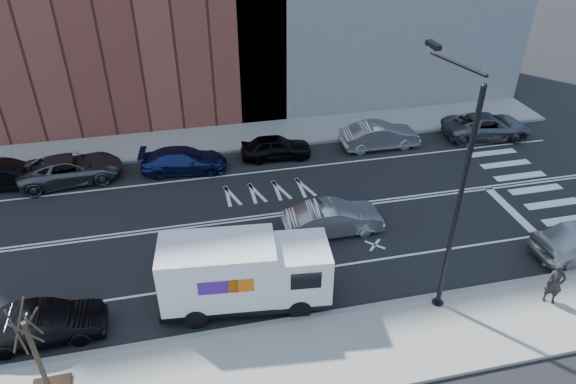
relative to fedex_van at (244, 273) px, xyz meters
name	(u,v)px	position (x,y,z in m)	size (l,w,h in m)	color
ground	(233,220)	(0.26, 5.60, -1.54)	(120.00, 120.00, 0.00)	black
sidewalk_near	(267,365)	(0.26, -3.20, -1.47)	(44.00, 3.60, 0.15)	gray
sidewalk_far	(215,139)	(0.26, 14.40, -1.47)	(44.00, 3.60, 0.15)	gray
curb_near	(258,326)	(0.26, -1.40, -1.46)	(44.00, 0.25, 0.17)	gray
curb_far	(218,152)	(0.26, 12.60, -1.46)	(44.00, 0.25, 0.17)	gray
crosswalk	(527,183)	(16.26, 5.60, -1.54)	(3.00, 14.00, 0.01)	white
road_markings	(233,220)	(0.26, 5.60, -1.54)	(40.00, 8.60, 0.01)	white
streetlight	(453,189)	(7.26, -1.31, 3.54)	(0.44, 4.02, 9.34)	black
street_tree	(40,366)	(-6.74, -2.80, -0.09)	(1.20, 1.20, 3.75)	black
fedex_van	(244,273)	(0.00, 0.00, 0.00)	(6.62, 2.83, 2.94)	black
far_parked_b	(7,175)	(-10.94, 11.25, -0.83)	(1.51, 4.34, 1.43)	black
far_parked_c	(71,169)	(-7.74, 11.20, -0.81)	(2.44, 5.30, 1.47)	#4E5055
far_parked_d	(184,160)	(-1.76, 10.95, -0.86)	(1.91, 4.71, 1.37)	navy
far_parked_e	(276,147)	(3.55, 11.34, -0.85)	(1.63, 4.06, 1.38)	black
far_parked_f	(380,136)	(9.91, 11.29, -0.77)	(1.65, 4.72, 1.55)	#9C9CA0
far_parked_g	(487,126)	(16.95, 11.14, -0.79)	(2.48, 5.39, 1.50)	#52565A
driving_sedan	(333,218)	(4.68, 3.69, -0.79)	(1.59, 4.57, 1.51)	#9B9B9F
near_parked_rear_a	(44,325)	(-7.24, -0.22, -0.85)	(1.47, 4.20, 1.39)	black
pedestrian	(555,283)	(11.54, -2.65, -0.49)	(0.66, 0.43, 1.81)	black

